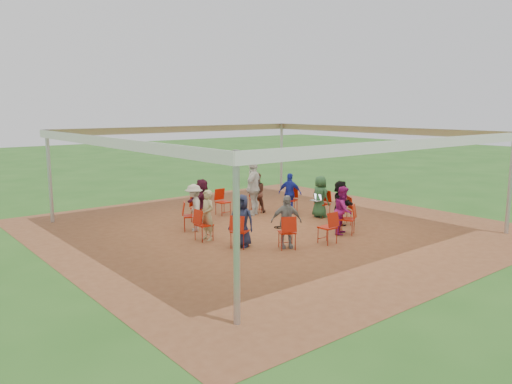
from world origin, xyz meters
TOP-DOWN VIEW (x-y plane):
  - ground at (0.00, 0.00)m, footprint 80.00×80.00m
  - dirt_patch at (0.00, 0.00)m, footprint 13.00×13.00m
  - tent at (0.00, 0.00)m, footprint 10.33×10.33m
  - chair_0 at (2.42, 0.03)m, footprint 0.45×0.43m
  - chair_1 at (2.08, 1.24)m, footprint 0.59×0.59m
  - chair_2 at (1.18, 2.11)m, footprint 0.58×0.59m
  - chair_3 at (-0.03, 2.42)m, footprint 0.43×0.45m
  - chair_4 at (-1.24, 2.08)m, footprint 0.59×0.59m
  - chair_5 at (-2.11, 1.18)m, footprint 0.59×0.58m
  - chair_6 at (-2.42, -0.03)m, footprint 0.45×0.43m
  - chair_7 at (-2.08, -1.24)m, footprint 0.59×0.59m
  - chair_8 at (-1.18, -2.11)m, footprint 0.58×0.59m
  - chair_9 at (0.03, -2.42)m, footprint 0.43×0.45m
  - chair_10 at (1.24, -2.08)m, footprint 0.59×0.59m
  - chair_11 at (2.11, -1.18)m, footprint 0.59×0.58m
  - person_seated_0 at (2.30, 0.03)m, footprint 0.40×0.70m
  - person_seated_1 at (1.98, 1.18)m, footprint 0.79×0.93m
  - person_seated_2 at (1.13, 2.01)m, footprint 0.79×0.68m
  - person_seated_3 at (-1.18, 1.98)m, footprint 1.38×1.09m
  - person_seated_4 at (-2.01, 1.13)m, footprint 0.84×1.02m
  - person_seated_5 at (-2.30, -0.03)m, footprint 0.35×0.52m
  - person_seated_6 at (-1.98, -1.18)m, footprint 0.69×0.79m
  - person_seated_7 at (-1.13, -2.01)m, footprint 0.93×0.78m
  - person_seated_8 at (1.18, -1.98)m, footprint 0.79×0.69m
  - person_seated_9 at (2.01, -1.13)m, footprint 1.07×1.39m
  - standing_person at (0.80, 1.75)m, footprint 1.24×1.03m
  - cable_coil at (0.20, -0.24)m, footprint 0.33×0.33m
  - laptop at (2.14, 0.03)m, footprint 0.27×0.34m

SIDE VIEW (x-z plane):
  - ground at x=0.00m, z-range 0.00..0.00m
  - dirt_patch at x=0.00m, z-range 0.01..0.01m
  - cable_coil at x=0.20m, z-range 0.01..0.03m
  - chair_0 at x=2.42m, z-range 0.00..0.90m
  - chair_1 at x=2.08m, z-range 0.00..0.90m
  - chair_2 at x=1.18m, z-range 0.00..0.90m
  - chair_3 at x=-0.03m, z-range 0.00..0.90m
  - chair_4 at x=-1.24m, z-range 0.00..0.90m
  - chair_5 at x=-2.11m, z-range 0.00..0.90m
  - chair_6 at x=-2.42m, z-range 0.00..0.90m
  - chair_7 at x=-2.08m, z-range 0.00..0.90m
  - chair_8 at x=-1.18m, z-range 0.00..0.90m
  - chair_9 at x=0.03m, z-range 0.00..0.90m
  - chair_10 at x=1.24m, z-range 0.00..0.90m
  - chair_11 at x=2.11m, z-range 0.00..0.90m
  - laptop at x=2.14m, z-range 0.55..0.78m
  - person_seated_0 at x=2.30m, z-range 0.01..1.42m
  - person_seated_1 at x=1.98m, z-range 0.01..1.42m
  - person_seated_2 at x=1.13m, z-range 0.01..1.42m
  - person_seated_3 at x=-1.18m, z-range 0.01..1.42m
  - person_seated_4 at x=-2.01m, z-range 0.01..1.42m
  - person_seated_5 at x=-2.30m, z-range 0.01..1.42m
  - person_seated_6 at x=-1.98m, z-range 0.01..1.42m
  - person_seated_7 at x=-1.13m, z-range 0.01..1.42m
  - person_seated_8 at x=1.18m, z-range 0.01..1.42m
  - person_seated_9 at x=2.01m, z-range 0.01..1.42m
  - standing_person at x=0.80m, z-range 0.01..1.90m
  - tent at x=0.00m, z-range 0.87..3.87m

